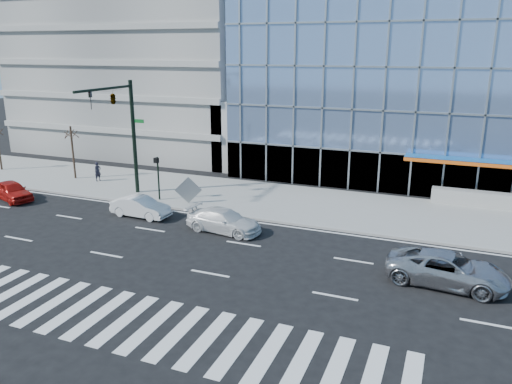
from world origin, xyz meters
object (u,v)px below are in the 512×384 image
(tilted_panel, at_px, (188,190))
(ped_signal_post, at_px, (158,172))
(white_suv, at_px, (224,221))
(silver_suv, at_px, (448,269))
(pedestrian, at_px, (98,171))
(red_sedan, at_px, (12,191))
(street_tree_near, at_px, (71,134))
(white_sedan, at_px, (141,207))
(traffic_signal, at_px, (119,111))

(tilted_panel, bearing_deg, ped_signal_post, 154.15)
(ped_signal_post, bearing_deg, white_suv, -28.22)
(silver_suv, height_order, pedestrian, pedestrian)
(ped_signal_post, xyz_separation_m, white_suv, (6.67, -3.58, -1.48))
(pedestrian, bearing_deg, red_sedan, 175.39)
(silver_suv, xyz_separation_m, red_sedan, (-28.63, 2.45, -0.07))
(red_sedan, distance_m, pedestrian, 6.56)
(street_tree_near, height_order, white_sedan, street_tree_near)
(street_tree_near, bearing_deg, white_suv, -20.78)
(silver_suv, bearing_deg, white_suv, 83.87)
(traffic_signal, bearing_deg, street_tree_near, 157.29)
(silver_suv, distance_m, white_sedan, 18.43)
(silver_suv, bearing_deg, white_sedan, 86.08)
(traffic_signal, relative_size, ped_signal_post, 2.67)
(silver_suv, xyz_separation_m, pedestrian, (-26.11, 8.50, 0.17))
(white_sedan, bearing_deg, tilted_panel, -24.75)
(tilted_panel, bearing_deg, pedestrian, 138.02)
(ped_signal_post, bearing_deg, street_tree_near, 164.94)
(traffic_signal, distance_m, white_sedan, 6.94)
(silver_suv, height_order, white_sedan, silver_suv)
(white_suv, bearing_deg, red_sedan, 95.20)
(ped_signal_post, distance_m, white_suv, 7.72)
(pedestrian, bearing_deg, white_sedan, -107.88)
(silver_suv, distance_m, red_sedan, 28.73)
(street_tree_near, xyz_separation_m, white_sedan, (10.17, -5.70, -3.14))
(street_tree_near, distance_m, white_sedan, 12.08)
(white_suv, height_order, white_sedan, white_suv)
(traffic_signal, xyz_separation_m, white_suv, (9.17, -3.21, -5.51))
(traffic_signal, relative_size, red_sedan, 2.03)
(red_sedan, xyz_separation_m, pedestrian, (2.52, 6.05, 0.24))
(white_sedan, relative_size, tilted_panel, 3.00)
(traffic_signal, bearing_deg, tilted_panel, 5.13)
(silver_suv, bearing_deg, ped_signal_post, 77.35)
(white_suv, xyz_separation_m, white_sedan, (-6.00, 0.44, -0.02))
(tilted_panel, bearing_deg, white_suv, -67.03)
(ped_signal_post, height_order, tilted_panel, ped_signal_post)
(silver_suv, relative_size, red_sedan, 1.35)
(ped_signal_post, xyz_separation_m, white_sedan, (0.67, -3.14, -1.50))
(traffic_signal, bearing_deg, ped_signal_post, 8.52)
(street_tree_near, distance_m, red_sedan, 6.80)
(traffic_signal, height_order, silver_suv, traffic_signal)
(traffic_signal, bearing_deg, pedestrian, 148.16)
(white_sedan, distance_m, tilted_panel, 3.62)
(silver_suv, bearing_deg, pedestrian, 76.78)
(ped_signal_post, height_order, street_tree_near, street_tree_near)
(street_tree_near, xyz_separation_m, silver_suv, (28.39, -8.50, -3.04))
(ped_signal_post, xyz_separation_m, street_tree_near, (-9.50, 2.56, 1.64))
(white_sedan, height_order, pedestrian, pedestrian)
(ped_signal_post, distance_m, red_sedan, 10.45)
(white_sedan, bearing_deg, street_tree_near, 62.98)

